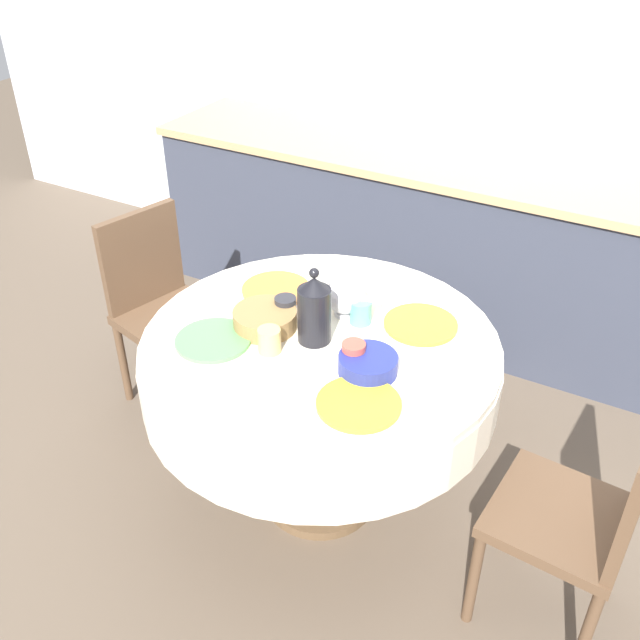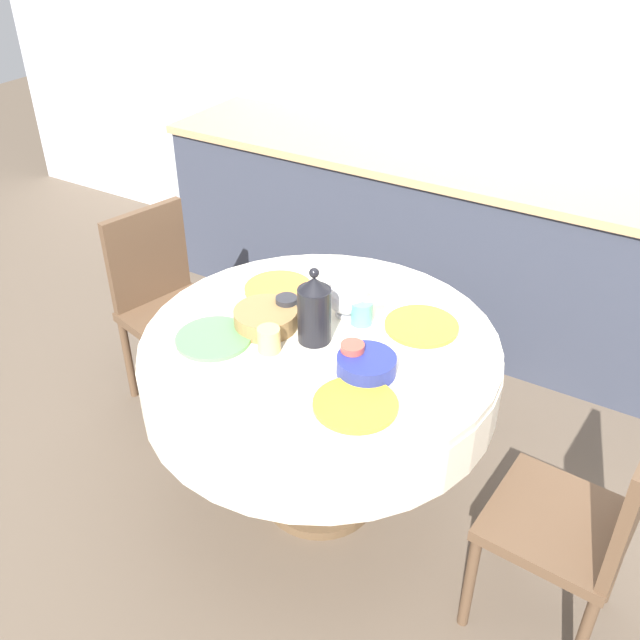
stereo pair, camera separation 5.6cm
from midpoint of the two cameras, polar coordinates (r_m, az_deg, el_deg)
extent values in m
plane|color=brown|center=(2.89, 0.57, -13.89)|extent=(12.00, 12.00, 0.00)
cube|color=silver|center=(3.68, 15.56, 19.43)|extent=(7.00, 0.05, 2.60)
cube|color=#383D4C|center=(3.68, 11.95, 5.28)|extent=(3.20, 0.60, 0.86)
cube|color=tan|center=(3.50, 12.81, 11.74)|extent=(3.24, 0.64, 0.04)
cylinder|color=brown|center=(2.88, 0.57, -13.62)|extent=(0.44, 0.44, 0.04)
cylinder|color=brown|center=(2.68, 0.60, -9.68)|extent=(0.11, 0.11, 0.50)
cylinder|color=silver|center=(2.46, 0.65, -3.89)|extent=(1.22, 1.22, 0.18)
cylinder|color=silver|center=(2.40, 0.66, -1.90)|extent=(1.21, 1.21, 0.03)
cube|color=brown|center=(2.35, 19.13, -15.07)|extent=(0.43, 0.43, 0.04)
cube|color=brown|center=(2.18, 24.83, -12.61)|extent=(0.06, 0.38, 0.43)
cylinder|color=brown|center=(2.43, 12.56, -19.79)|extent=(0.04, 0.04, 0.41)
cylinder|color=brown|center=(2.66, 15.82, -14.48)|extent=(0.04, 0.04, 0.41)
cylinder|color=brown|center=(2.63, 23.23, -17.20)|extent=(0.04, 0.04, 0.41)
cube|color=brown|center=(3.14, -10.80, 0.22)|extent=(0.49, 0.49, 0.04)
cube|color=brown|center=(3.16, -13.16, 5.04)|extent=(0.13, 0.38, 0.43)
cylinder|color=brown|center=(3.23, -6.02, -3.15)|extent=(0.04, 0.04, 0.41)
cylinder|color=brown|center=(3.08, -11.11, -5.88)|extent=(0.04, 0.04, 0.41)
cylinder|color=brown|center=(3.47, -9.75, -0.64)|extent=(0.04, 0.04, 0.41)
cylinder|color=brown|center=(3.32, -14.63, -3.04)|extent=(0.04, 0.04, 0.41)
cylinder|color=#5BA85B|center=(2.41, -7.86, -1.47)|extent=(0.25, 0.25, 0.01)
cylinder|color=#DBB766|center=(2.32, -3.43, -1.58)|extent=(0.08, 0.08, 0.08)
cylinder|color=yellow|center=(2.12, 3.61, -6.77)|extent=(0.25, 0.25, 0.01)
cylinder|color=#CC4C3D|center=(2.25, 3.30, -2.83)|extent=(0.08, 0.08, 0.08)
cylinder|color=orange|center=(2.66, -2.73, 2.52)|extent=(0.25, 0.25, 0.01)
cylinder|color=#28282D|center=(2.48, -2.04, 0.98)|extent=(0.08, 0.08, 0.08)
cylinder|color=yellow|center=(2.48, 8.77, -0.48)|extent=(0.25, 0.25, 0.01)
cylinder|color=#5BA39E|center=(2.46, 4.00, 0.59)|extent=(0.08, 0.08, 0.08)
cylinder|color=black|center=(2.34, 0.23, 0.39)|extent=(0.11, 0.11, 0.20)
cone|color=black|center=(2.27, 0.23, 2.93)|extent=(0.10, 0.10, 0.05)
sphere|color=black|center=(2.25, 0.23, 3.79)|extent=(0.03, 0.03, 0.03)
cylinder|color=white|center=(2.52, 2.81, 0.52)|extent=(0.08, 0.08, 0.01)
sphere|color=white|center=(2.48, 2.86, 1.98)|extent=(0.14, 0.14, 0.14)
cylinder|color=white|center=(2.44, 4.55, 1.60)|extent=(0.08, 0.02, 0.05)
sphere|color=white|center=(2.43, 2.92, 3.68)|extent=(0.03, 0.03, 0.03)
cylinder|color=olive|center=(2.44, -3.72, 0.13)|extent=(0.22, 0.22, 0.07)
cylinder|color=navy|center=(2.23, 4.44, -3.63)|extent=(0.19, 0.19, 0.06)
camera|label=1|loc=(0.03, -89.32, 0.45)|focal=40.00mm
camera|label=2|loc=(0.03, 90.68, -0.45)|focal=40.00mm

